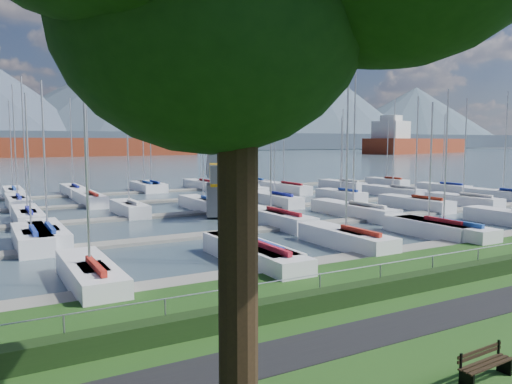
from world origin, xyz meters
TOP-DOWN VIEW (x-y plane):
  - path at (0.00, -3.00)m, footprint 160.00×2.00m
  - water at (0.00, 260.00)m, footprint 800.00×540.00m
  - hedge at (0.00, -0.40)m, footprint 80.00×0.70m
  - fence at (0.00, 0.00)m, footprint 80.00×0.04m
  - foothill at (0.00, 330.00)m, footprint 900.00×80.00m
  - mountains at (7.35, 404.62)m, footprint 1190.00×360.00m
  - docks at (0.00, 26.00)m, footprint 90.00×41.60m
  - bench_left at (-3.82, -6.81)m, footprint 1.82×0.51m
  - crane at (3.85, 24.60)m, footprint 6.08×13.48m
  - cargo_ship_mid at (17.90, 210.05)m, footprint 107.08×22.82m
  - cargo_ship_east at (189.17, 177.28)m, footprint 79.51×36.52m
  - sailboat_fleet at (-2.31, 28.35)m, footprint 74.66×49.51m

SIDE VIEW (x-z plane):
  - water at x=0.00m, z-range -0.50..-0.30m
  - docks at x=0.00m, z-range -0.34..-0.09m
  - path at x=0.00m, z-range -0.01..0.03m
  - hedge at x=0.00m, z-range 0.00..0.70m
  - bench_left at x=-3.82m, z-range -0.01..0.84m
  - fence at x=0.00m, z-range 1.18..1.22m
  - cargo_ship_mid at x=17.90m, z-range -7.27..14.23m
  - cargo_ship_east at x=189.17m, z-range -6.96..14.54m
  - sailboat_fleet at x=-2.31m, z-range -1.43..12.06m
  - crane at x=3.85m, z-range -5.85..16.50m
  - foothill at x=0.00m, z-range 0.00..12.00m
  - mountains at x=7.35m, z-range -10.82..104.18m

